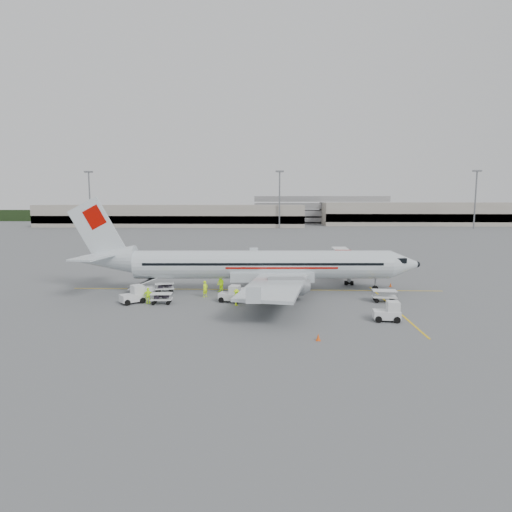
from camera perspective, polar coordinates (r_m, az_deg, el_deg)
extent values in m
plane|color=#56595B|center=(51.07, -0.08, -4.52)|extent=(360.00, 360.00, 0.00)
cube|color=yellow|center=(51.07, -0.08, -4.51)|extent=(44.00, 0.20, 0.01)
cube|color=yellow|center=(44.90, 17.79, -6.52)|extent=(0.20, 20.00, 0.01)
cone|color=#EC5211|center=(55.32, 17.50, -3.66)|extent=(0.32, 0.32, 0.53)
cone|color=#EC5211|center=(69.41, 5.53, -1.11)|extent=(0.43, 0.43, 0.70)
cone|color=#EC5211|center=(33.18, 8.30, -10.63)|extent=(0.34, 0.34, 0.56)
imported|color=#C0F40F|center=(47.41, -6.78, -4.38)|extent=(0.75, 0.79, 1.81)
imported|color=#C0F40F|center=(49.72, -4.74, -3.74)|extent=(1.18, 1.17, 1.92)
imported|color=#C0F40F|center=(43.40, -2.61, -5.52)|extent=(1.01, 1.23, 1.66)
imported|color=#C0F40F|center=(45.49, -14.16, -5.14)|extent=(1.05, 0.65, 1.66)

